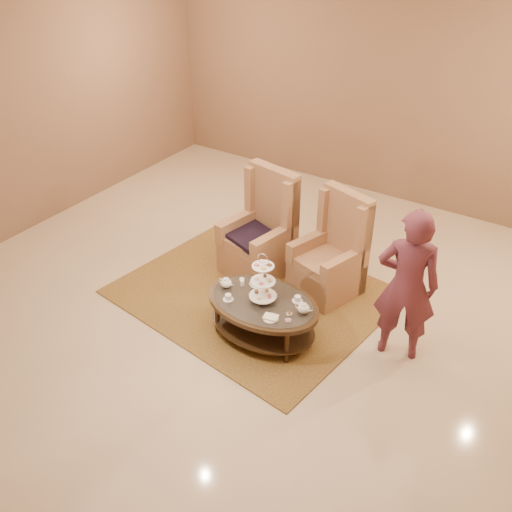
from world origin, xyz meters
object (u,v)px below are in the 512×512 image
Objects in this scene: armchair_left at (262,238)px; person at (407,286)px; tea_table at (263,307)px; armchair_right at (332,260)px.

person is (2.13, -0.55, 0.42)m from armchair_left.
armchair_left is (-0.75, 1.14, 0.07)m from tea_table.
tea_table is 1.36m from armchair_left.
tea_table is 1.58m from person.
armchair_right reaches higher than tea_table.
person reaches higher than armchair_right.
person is at bearing -3.41° from armchair_left.
person is at bearing 23.04° from tea_table.
tea_table is 1.01× the size of armchair_right.
armchair_right is 1.39m from person.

